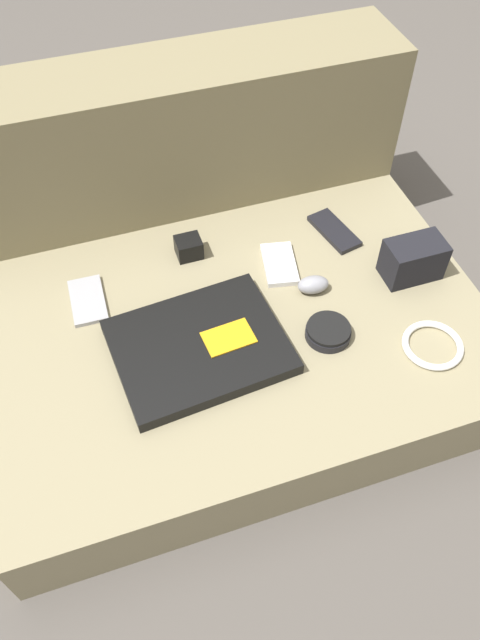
% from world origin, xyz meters
% --- Properties ---
extents(ground_plane, '(8.00, 8.00, 0.00)m').
position_xyz_m(ground_plane, '(0.00, 0.00, 0.00)').
color(ground_plane, '#4C4742').
extents(couch_seat, '(0.96, 0.64, 0.13)m').
position_xyz_m(couch_seat, '(0.00, 0.00, 0.07)').
color(couch_seat, '#847A5B').
rests_on(couch_seat, ground_plane).
extents(couch_backrest, '(0.96, 0.20, 0.44)m').
position_xyz_m(couch_backrest, '(0.00, 0.42, 0.22)').
color(couch_backrest, '#756B4C').
rests_on(couch_backrest, ground_plane).
extents(laptop, '(0.32, 0.27, 0.03)m').
position_xyz_m(laptop, '(-0.09, -0.03, 0.15)').
color(laptop, black).
rests_on(laptop, couch_seat).
extents(computer_mouse, '(0.07, 0.05, 0.03)m').
position_xyz_m(computer_mouse, '(0.17, 0.04, 0.15)').
color(computer_mouse, gray).
rests_on(computer_mouse, couch_seat).
extents(speaker_puck, '(0.09, 0.09, 0.03)m').
position_xyz_m(speaker_puck, '(0.15, -0.07, 0.15)').
color(speaker_puck, black).
rests_on(speaker_puck, couch_seat).
extents(phone_silver, '(0.07, 0.12, 0.01)m').
position_xyz_m(phone_silver, '(-0.26, 0.15, 0.14)').
color(phone_silver, '#99999E').
rests_on(phone_silver, couch_seat).
extents(phone_black, '(0.08, 0.14, 0.01)m').
position_xyz_m(phone_black, '(0.27, 0.18, 0.14)').
color(phone_black, black).
rests_on(phone_black, couch_seat).
extents(phone_small, '(0.09, 0.12, 0.01)m').
position_xyz_m(phone_small, '(0.13, 0.12, 0.14)').
color(phone_small, silver).
rests_on(phone_small, couch_seat).
extents(camera_pouch, '(0.12, 0.07, 0.08)m').
position_xyz_m(camera_pouch, '(0.37, 0.02, 0.18)').
color(camera_pouch, black).
rests_on(camera_pouch, couch_seat).
extents(charger_brick, '(0.05, 0.05, 0.04)m').
position_xyz_m(charger_brick, '(-0.04, 0.21, 0.16)').
color(charger_brick, black).
rests_on(charger_brick, couch_seat).
extents(cable_coil, '(0.11, 0.11, 0.01)m').
position_xyz_m(cable_coil, '(0.32, -0.16, 0.14)').
color(cable_coil, white).
rests_on(cable_coil, couch_seat).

